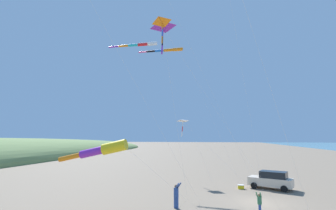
% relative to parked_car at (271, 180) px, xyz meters
% --- Properties ---
extents(ground_plane, '(600.00, 600.00, 0.00)m').
position_rel_parked_car_xyz_m(ground_plane, '(2.09, 5.83, -0.95)').
color(ground_plane, '#756654').
extents(parked_car, '(4.68, 3.39, 1.85)m').
position_rel_parked_car_xyz_m(parked_car, '(0.00, 0.00, 0.00)').
color(parked_car, beige).
rests_on(parked_car, ground_plane).
extents(cooler_box, '(0.62, 0.42, 0.42)m').
position_rel_parked_car_xyz_m(cooler_box, '(3.18, 0.58, -0.74)').
color(cooler_box, yellow).
rests_on(cooler_box, ground_plane).
extents(person_adult_flyer, '(0.67, 0.57, 1.93)m').
position_rel_parked_car_xyz_m(person_adult_flyer, '(8.64, 8.94, 0.10)').
color(person_adult_flyer, '#335199').
rests_on(person_adult_flyer, ground_plane).
extents(person_child_green_jacket, '(0.47, 0.54, 1.54)m').
position_rel_parked_car_xyz_m(person_child_green_jacket, '(2.57, 9.03, -0.11)').
color(person_child_green_jacket, '#335199').
rests_on(person_child_green_jacket, ground_plane).
extents(kite_windsock_blue_topmost, '(9.12, 5.30, 5.28)m').
position_rel_parked_car_xyz_m(kite_windsock_blue_topmost, '(13.75, 11.36, 3.53)').
color(kite_windsock_blue_topmost, yellow).
rests_on(kite_windsock_blue_topmost, ground_plane).
extents(kite_delta_white_trailing, '(8.91, 7.47, 7.86)m').
position_rel_parked_car_xyz_m(kite_delta_white_trailing, '(9.99, -3.61, 6.64)').
color(kite_delta_white_trailing, white).
rests_on(kite_delta_white_trailing, ground_plane).
extents(kite_delta_magenta_far_left, '(10.45, 10.87, 15.65)m').
position_rel_parked_car_xyz_m(kite_delta_magenta_far_left, '(9.93, 8.06, 14.31)').
color(kite_delta_magenta_far_left, purple).
rests_on(kite_delta_magenta_far_left, ground_plane).
extents(kite_delta_purple_drifting, '(1.72, 6.02, 14.26)m').
position_rel_parked_car_xyz_m(kite_delta_purple_drifting, '(9.22, 11.43, 12.97)').
color(kite_delta_purple_drifting, orange).
rests_on(kite_delta_purple_drifting, ground_plane).
extents(kite_windsock_small_distant, '(15.01, 6.00, 19.57)m').
position_rel_parked_car_xyz_m(kite_windsock_small_distant, '(13.10, -7.06, 18.07)').
color(kite_windsock_small_distant, orange).
rests_on(kite_windsock_small_distant, ground_plane).
extents(kite_windsock_checkered_midright, '(16.45, 7.63, 20.87)m').
position_rel_parked_car_xyz_m(kite_windsock_checkered_midright, '(17.46, -7.17, 19.41)').
color(kite_windsock_checkered_midright, white).
rests_on(kite_windsock_checkered_midright, ground_plane).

